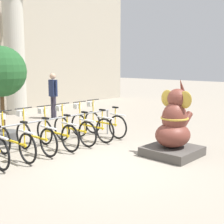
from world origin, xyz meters
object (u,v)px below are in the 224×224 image
bicycle_1 (14,141)px  person_pedestrian (53,91)px  bicycle_3 (56,132)px  bicycle_4 (73,128)px  potted_tree (1,75)px  bicycle_5 (91,125)px  bicycle_6 (104,122)px  bicycle_2 (35,136)px  elephant_statue (174,130)px

bicycle_1 → person_pedestrian: person_pedestrian is taller
bicycle_3 → person_pedestrian: size_ratio=0.98×
bicycle_4 → person_pedestrian: (2.01, 3.57, 0.67)m
bicycle_4 → person_pedestrian: person_pedestrian is taller
bicycle_4 → potted_tree: 2.42m
bicycle_3 → bicycle_4: same height
bicycle_1 → bicycle_5: size_ratio=1.00×
bicycle_3 → bicycle_6: (1.82, 0.05, 0.00)m
bicycle_1 → bicycle_3: same height
bicycle_1 → bicycle_3: 1.22m
bicycle_1 → bicycle_2: (0.61, 0.07, 0.00)m
bicycle_6 → potted_tree: size_ratio=0.67×
bicycle_4 → bicycle_5: 0.61m
bicycle_3 → person_pedestrian: 4.50m
bicycle_1 → bicycle_6: 3.04m
bicycle_2 → potted_tree: potted_tree is taller
bicycle_1 → bicycle_5: 2.43m
bicycle_5 → elephant_statue: size_ratio=0.95×
bicycle_2 → elephant_statue: size_ratio=0.95×
bicycle_5 → person_pedestrian: 3.93m
bicycle_6 → potted_tree: bearing=148.6°
elephant_statue → person_pedestrian: elephant_statue is taller
bicycle_5 → person_pedestrian: size_ratio=0.98×
bicycle_3 → elephant_statue: size_ratio=0.95×
bicycle_4 → bicycle_2: bearing=179.2°
elephant_statue → bicycle_4: bearing=108.9°
bicycle_2 → person_pedestrian: 4.84m
bicycle_4 → bicycle_6: size_ratio=1.00×
bicycle_4 → elephant_statue: elephant_statue is taller
bicycle_4 → elephant_statue: size_ratio=0.95×
person_pedestrian → bicycle_6: bearing=-102.6°
person_pedestrian → bicycle_5: bearing=-111.2°
bicycle_4 → person_pedestrian: 4.15m
bicycle_4 → person_pedestrian: bearing=60.6°
bicycle_4 → bicycle_6: 1.22m
bicycle_2 → bicycle_1: bearing=-173.5°
bicycle_3 → person_pedestrian: bearing=54.0°
elephant_statue → bicycle_5: bearing=96.4°
bicycle_1 → bicycle_3: (1.22, 0.02, 0.00)m
bicycle_2 → bicycle_3: size_ratio=1.00×
bicycle_3 → elephant_statue: 3.00m
bicycle_2 → bicycle_6: size_ratio=1.00×
bicycle_6 → elephant_statue: 2.66m
bicycle_2 → bicycle_5: bearing=-2.1°
bicycle_1 → bicycle_6: same height
bicycle_1 → elephant_statue: 3.74m
bicycle_2 → bicycle_3: (0.61, -0.05, 0.00)m
bicycle_3 → bicycle_5: (1.22, -0.02, 0.00)m
bicycle_1 → elephant_statue: bearing=-43.3°
bicycle_4 → elephant_statue: bearing=-71.1°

